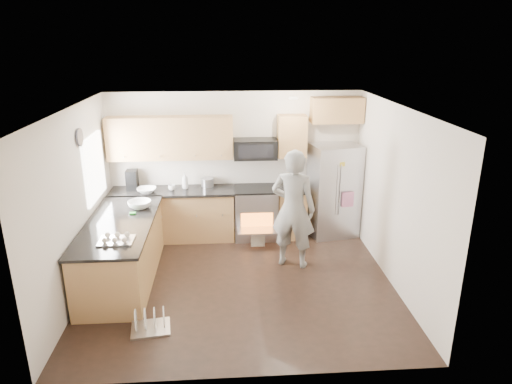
{
  "coord_description": "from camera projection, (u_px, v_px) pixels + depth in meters",
  "views": [
    {
      "loc": [
        -0.18,
        -6.02,
        3.49
      ],
      "look_at": [
        0.27,
        0.5,
        1.26
      ],
      "focal_mm": 32.0,
      "sensor_mm": 36.0,
      "label": 1
    }
  ],
  "objects": [
    {
      "name": "ground",
      "position": [
        240.0,
        283.0,
        6.82
      ],
      "size": [
        4.5,
        4.5,
        0.0
      ],
      "primitive_type": "plane",
      "color": "black",
      "rests_on": "ground"
    },
    {
      "name": "refrigerator",
      "position": [
        334.0,
        190.0,
        8.27
      ],
      "size": [
        0.93,
        0.78,
        1.69
      ],
      "rotation": [
        0.0,
        0.0,
        0.17
      ],
      "color": "#B7B7BC",
      "rests_on": "ground"
    },
    {
      "name": "back_cabinet_run",
      "position": [
        203.0,
        186.0,
        8.12
      ],
      "size": [
        4.45,
        0.64,
        2.5
      ],
      "color": "#AE8645",
      "rests_on": "ground"
    },
    {
      "name": "peninsula",
      "position": [
        122.0,
        251.0,
        6.79
      ],
      "size": [
        0.96,
        2.36,
        1.04
      ],
      "color": "#AE8645",
      "rests_on": "ground"
    },
    {
      "name": "dish_rack",
      "position": [
        150.0,
        324.0,
        5.71
      ],
      "size": [
        0.53,
        0.44,
        0.3
      ],
      "rotation": [
        0.0,
        0.0,
        0.13
      ],
      "color": "#B7B7BC",
      "rests_on": "ground"
    },
    {
      "name": "room_shell",
      "position": [
        236.0,
        175.0,
        6.29
      ],
      "size": [
        4.54,
        4.04,
        2.62
      ],
      "color": "silver",
      "rests_on": "ground"
    },
    {
      "name": "stove_range",
      "position": [
        256.0,
        201.0,
        8.22
      ],
      "size": [
        0.76,
        0.97,
        1.79
      ],
      "color": "#B7B7BC",
      "rests_on": "ground"
    },
    {
      "name": "person",
      "position": [
        293.0,
        209.0,
        7.08
      ],
      "size": [
        0.81,
        0.67,
        1.9
      ],
      "primitive_type": "imported",
      "rotation": [
        0.0,
        0.0,
        2.78
      ],
      "color": "gray",
      "rests_on": "ground"
    }
  ]
}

